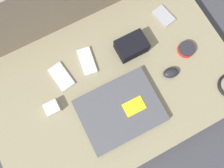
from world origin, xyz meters
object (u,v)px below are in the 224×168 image
phone_black (87,61)px  phone_silver (164,16)px  speaker_puck (186,49)px  charger_brick (52,108)px  camera_pouch (131,46)px  computer_mouse (171,73)px  laptop (120,110)px  phone_small (61,77)px

phone_black → phone_silver: bearing=13.3°
speaker_puck → charger_brick: 0.65m
camera_pouch → phone_silver: bearing=18.4°
speaker_puck → camera_pouch: (-0.22, 0.12, 0.02)m
computer_mouse → camera_pouch: camera_pouch is taller
speaker_puck → phone_silver: speaker_puck is taller
phone_black → speaker_puck: bearing=-12.0°
phone_silver → camera_pouch: size_ratio=0.84×
laptop → computer_mouse: computer_mouse is taller
computer_mouse → charger_brick: bearing=-176.9°
computer_mouse → phone_black: (-0.30, 0.23, -0.01)m
phone_black → camera_pouch: size_ratio=1.00×
phone_silver → camera_pouch: camera_pouch is taller
computer_mouse → phone_black: bearing=157.5°
computer_mouse → phone_small: bearing=168.0°
phone_black → phone_small: 0.13m
laptop → phone_silver: bearing=37.9°
computer_mouse → camera_pouch: 0.21m
computer_mouse → charger_brick: size_ratio=1.35×
phone_silver → phone_black: bearing=173.2°
laptop → speaker_puck: bearing=15.6°
computer_mouse → phone_silver: bearing=79.3°
charger_brick → phone_silver: bearing=13.5°
charger_brick → speaker_puck: bearing=-3.5°
phone_silver → phone_black: phone_black is taller
phone_small → speaker_puck: bearing=-23.7°
computer_mouse → phone_black: computer_mouse is taller
phone_silver → phone_black: size_ratio=0.84×
computer_mouse → speaker_puck: bearing=41.6°
laptop → charger_brick: bearing=151.1°
phone_silver → speaker_puck: bearing=-100.7°
speaker_puck → phone_silver: 0.20m
laptop → speaker_puck: 0.41m
phone_small → phone_silver: bearing=-4.0°
computer_mouse → speaker_puck: size_ratio=1.03×
speaker_puck → phone_small: size_ratio=0.58×
laptop → phone_small: (-0.16, 0.26, -0.01)m
computer_mouse → phone_small: 0.49m
speaker_puck → camera_pouch: size_ratio=0.58×
phone_black → charger_brick: charger_brick is taller
camera_pouch → phone_black: bearing=169.0°
computer_mouse → camera_pouch: bearing=132.0°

